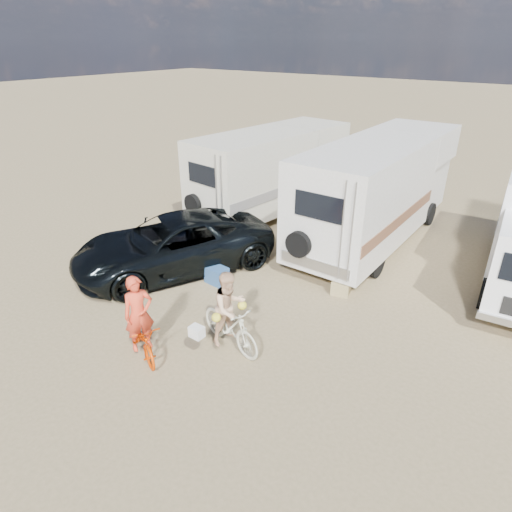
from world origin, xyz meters
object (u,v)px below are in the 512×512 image
Objects in this scene: rider_woman at (230,315)px; bike_woman at (230,326)px; dark_suv at (173,244)px; rider_man at (140,321)px; rv_left at (270,174)px; rv_main at (378,192)px; bike_man at (142,337)px; cooler at (217,275)px; crate at (341,287)px.

bike_woman is at bearing 102.01° from rider_woman.
rider_man reaches higher than dark_suv.
bike_woman is at bearing -54.92° from rv_left.
rider_man is at bearing 146.51° from bike_woman.
rv_main reaches higher than dark_suv.
bike_man is 2.77× the size of cooler.
rv_main reaches higher than bike_woman.
dark_suv is 3.35× the size of rider_man.
rv_main is at bearing 10.70° from bike_woman.
rv_left is at bearing 142.87° from crate.
rider_woman reaches higher than cooler.
dark_suv is at bearing 75.19° from bike_woman.
bike_man is at bearing 146.51° from bike_woman.
rv_main is 7.39m from rider_woman.
rider_woman is at bearing -77.99° from bike_woman.
dark_suv is at bearing -125.11° from rv_main.
rv_left is 3.89× the size of rider_man.
rider_man reaches higher than rider_woman.
bike_man is (2.32, -3.16, -0.36)m from dark_suv.
crate is (4.58, 1.66, -0.60)m from dark_suv.
cooler is at bearing -63.97° from rv_left.
rider_man reaches higher than bike_woman.
dark_suv is at bearing 60.23° from bike_man.
cooler is at bearing -113.13° from rv_main.
cooler is at bearing 37.18° from rider_man.
rider_woman is 3.53× the size of crate.
dark_suv is 4.91m from crate.
rv_left reaches higher than bike_woman.
bike_woman is (4.04, -7.27, -1.01)m from rv_left.
rider_woman reaches higher than bike_man.
cooler is (1.93, -5.31, -1.33)m from rv_left.
rider_woman is at bearing -21.54° from bike_man.
cooler is (-2.27, -5.39, -1.42)m from rv_main.
rv_left is 4.04× the size of bike_man.
rider_man is (-1.51, -8.66, -0.81)m from rv_main.
dark_suv reaches higher than bike_man.
rider_man is 1.02× the size of rider_woman.
cooler is (-2.10, 1.96, -0.60)m from rider_woman.
rv_left is 8.34m from rider_woman.
rv_left is 6.37m from crate.
dark_suv is 1.65m from cooler.
rider_man is (0.00, 0.00, 0.42)m from bike_man.
rider_woman is 3.69m from crate.
dark_suv is (0.38, -5.42, -0.77)m from rv_left.
dark_suv is at bearing -79.96° from rv_left.
rider_woman reaches higher than crate.
rider_woman is (3.66, -1.85, 0.04)m from dark_suv.
bike_man is at bearing -66.50° from rv_left.
bike_man is 1.88m from bike_woman.
rider_woman is (1.34, 1.31, 0.40)m from bike_man.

